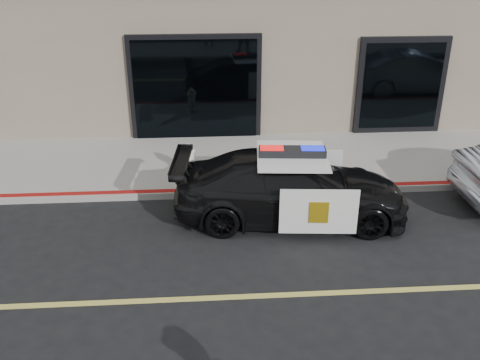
{
  "coord_description": "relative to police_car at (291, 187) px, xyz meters",
  "views": [
    {
      "loc": [
        -0.78,
        -6.8,
        5.19
      ],
      "look_at": [
        -0.16,
        2.2,
        1.0
      ],
      "focal_mm": 40.0,
      "sensor_mm": 36.0,
      "label": 1
    }
  ],
  "objects": [
    {
      "name": "sidewalk_n",
      "position": [
        -0.86,
        2.74,
        -0.59
      ],
      "size": [
        60.0,
        3.5,
        0.15
      ],
      "primitive_type": "cube",
      "color": "gray",
      "rests_on": "ground"
    },
    {
      "name": "police_car",
      "position": [
        0.0,
        0.0,
        0.0
      ],
      "size": [
        2.64,
        4.88,
        1.49
      ],
      "color": "black",
      "rests_on": "ground"
    },
    {
      "name": "ground",
      "position": [
        -0.86,
        -2.51,
        -0.67
      ],
      "size": [
        120.0,
        120.0,
        0.0
      ],
      "primitive_type": "plane",
      "color": "black",
      "rests_on": "ground"
    },
    {
      "name": "fire_hydrant",
      "position": [
        -2.03,
        1.98,
        -0.18
      ],
      "size": [
        0.33,
        0.45,
        0.72
      ],
      "color": "white",
      "rests_on": "sidewalk_n"
    }
  ]
}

